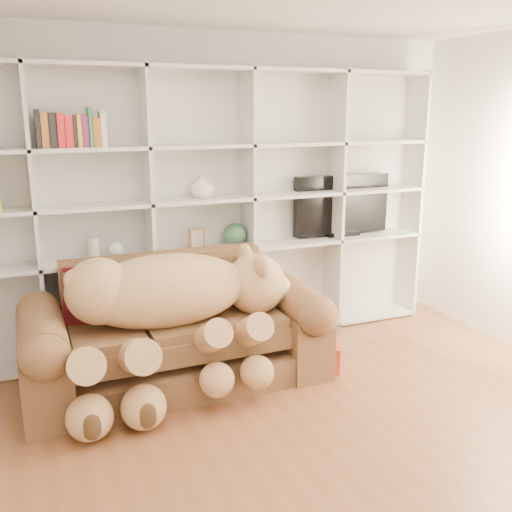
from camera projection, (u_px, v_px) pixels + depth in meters
name	position (u px, v px, depth m)	size (l,w,h in m)	color
floor	(331.00, 495.00, 3.11)	(5.00, 5.00, 0.00)	brown
wall_back	(193.00, 191.00, 5.01)	(5.00, 0.02, 2.70)	white
bookshelf	(171.00, 200.00, 4.81)	(4.43, 0.35, 2.40)	silver
sofa	(176.00, 337.00, 4.36)	(2.23, 0.96, 0.94)	brown
teddy_bear	(171.00, 307.00, 4.09)	(1.81, 0.96, 1.05)	tan
throw_pillow	(96.00, 297.00, 4.21)	(0.44, 0.14, 0.44)	#4F0D0D
gift_box	(321.00, 357.00, 4.60)	(0.27, 0.25, 0.22)	red
tv	(341.00, 206.00, 5.46)	(0.99, 0.18, 0.58)	black
picture_frame	(197.00, 238.00, 4.91)	(0.15, 0.03, 0.19)	brown
green_vase	(235.00, 235.00, 5.05)	(0.21, 0.21, 0.21)	#326142
figurine_tall	(94.00, 249.00, 4.60)	(0.09, 0.09, 0.18)	silver
figurine_short	(93.00, 252.00, 4.60)	(0.08, 0.08, 0.13)	silver
snow_globe	(116.00, 249.00, 4.67)	(0.12, 0.12, 0.12)	white
shelf_vase	(202.00, 186.00, 4.83)	(0.20, 0.20, 0.20)	silver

